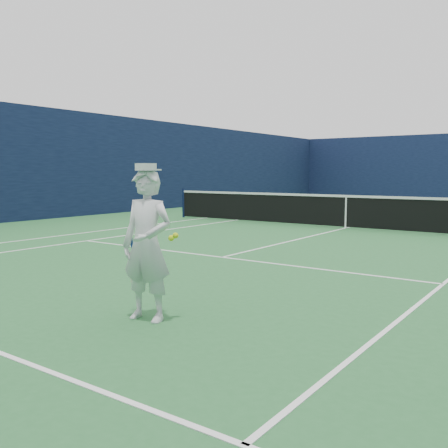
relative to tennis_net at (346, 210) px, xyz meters
The scene contains 5 objects.
ground 0.55m from the tennis_net, ahead, with size 80.00×80.00×0.00m, color #266431.
court_markings 0.55m from the tennis_net, ahead, with size 11.03×23.83×0.01m.
windscreen_fence 1.45m from the tennis_net, ahead, with size 20.12×36.12×4.00m.
tennis_net is the anchor object (origin of this frame).
tennis_player 10.45m from the tennis_net, 80.31° to the right, with size 0.80×0.51×1.78m.
Camera 1 is at (5.71, -14.34, 1.69)m, focal length 40.00 mm.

